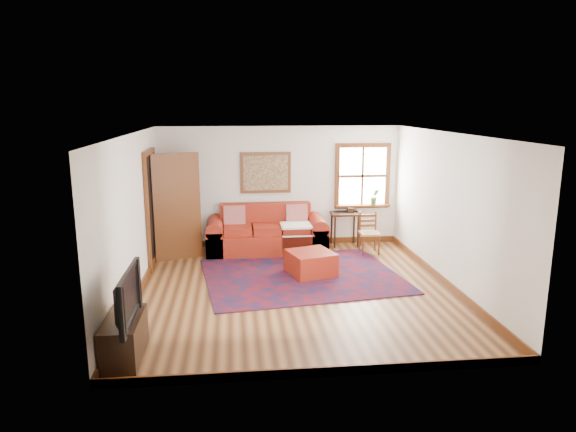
{
  "coord_description": "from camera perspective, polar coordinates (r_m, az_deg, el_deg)",
  "views": [
    {
      "loc": [
        -0.95,
        -7.8,
        2.94
      ],
      "look_at": [
        -0.06,
        0.6,
        1.09
      ],
      "focal_mm": 32.0,
      "sensor_mm": 36.0,
      "label": 1
    }
  ],
  "objects": [
    {
      "name": "media_cabinet",
      "position": [
        6.48,
        -17.76,
        -12.8
      ],
      "size": [
        0.41,
        0.92,
        0.5
      ],
      "primitive_type": "cube",
      "color": "black",
      "rests_on": "ground"
    },
    {
      "name": "window",
      "position": [
        10.98,
        8.43,
        3.7
      ],
      "size": [
        1.18,
        0.2,
        1.38
      ],
      "color": "white",
      "rests_on": "ground"
    },
    {
      "name": "ladder_back_chair",
      "position": [
        10.42,
        8.98,
        -1.68
      ],
      "size": [
        0.39,
        0.37,
        0.82
      ],
      "color": "tan",
      "rests_on": "ground"
    },
    {
      "name": "red_leather_sofa",
      "position": [
        10.45,
        -2.39,
        -2.23
      ],
      "size": [
        2.4,
        0.99,
        0.94
      ],
      "color": "maroon",
      "rests_on": "ground"
    },
    {
      "name": "doorway",
      "position": [
        9.85,
        -13.27,
        1.07
      ],
      "size": [
        0.89,
        1.08,
        2.14
      ],
      "color": "black",
      "rests_on": "ground"
    },
    {
      "name": "ground",
      "position": [
        8.39,
        0.84,
        -8.15
      ],
      "size": [
        5.5,
        5.5,
        0.0
      ],
      "primitive_type": "plane",
      "color": "#482713",
      "rests_on": "ground"
    },
    {
      "name": "side_table",
      "position": [
        10.85,
        6.34,
        -0.26
      ],
      "size": [
        0.59,
        0.44,
        0.71
      ],
      "color": "black",
      "rests_on": "ground"
    },
    {
      "name": "persian_rug",
      "position": [
        9.0,
        1.54,
        -6.64
      ],
      "size": [
        3.62,
        3.06,
        0.02
      ],
      "primitive_type": "cube",
      "rotation": [
        0.0,
        0.0,
        0.13
      ],
      "color": "#560C14",
      "rests_on": "ground"
    },
    {
      "name": "red_ottoman",
      "position": [
        9.03,
        2.55,
        -5.27
      ],
      "size": [
        0.91,
        0.91,
        0.42
      ],
      "primitive_type": "cube",
      "rotation": [
        0.0,
        0.0,
        0.3
      ],
      "color": "maroon",
      "rests_on": "ground"
    },
    {
      "name": "framed_artwork",
      "position": [
        10.63,
        -2.51,
        4.83
      ],
      "size": [
        1.05,
        0.07,
        0.85
      ],
      "color": "#5E2F14",
      "rests_on": "ground"
    },
    {
      "name": "television",
      "position": [
        6.15,
        -18.15,
        -8.54
      ],
      "size": [
        0.14,
        1.07,
        0.62
      ],
      "primitive_type": "imported",
      "rotation": [
        0.0,
        0.0,
        1.57
      ],
      "color": "black",
      "rests_on": "media_cabinet"
    },
    {
      "name": "room_envelope",
      "position": [
        7.98,
        0.86,
        3.06
      ],
      "size": [
        5.04,
        5.54,
        2.52
      ],
      "color": "silver",
      "rests_on": "ground"
    },
    {
      "name": "candle_hurricane",
      "position": [
        6.71,
        -16.83,
        -8.72
      ],
      "size": [
        0.12,
        0.12,
        0.18
      ],
      "color": "silver",
      "rests_on": "media_cabinet"
    }
  ]
}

